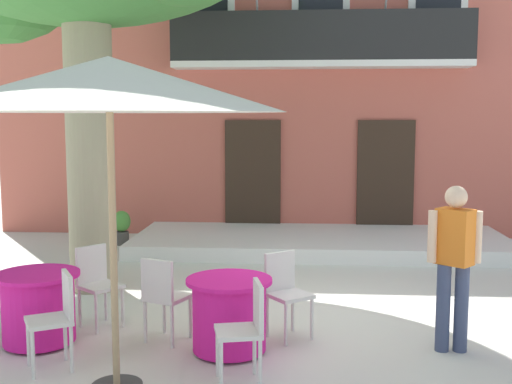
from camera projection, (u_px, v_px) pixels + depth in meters
ground_plane at (309, 311)px, 7.77m from camera, size 120.00×120.00×0.00m
building_facade at (318, 54)px, 14.24m from camera, size 13.00×5.09×7.50m
entrance_step_platform at (320, 242)px, 11.44m from camera, size 6.61×2.53×0.25m
cafe_table_near_tree at (38, 307)px, 6.61m from camera, size 0.86×0.86×0.76m
cafe_chair_near_tree_1 at (57, 314)px, 5.96m from camera, size 0.55×0.55×0.91m
cafe_chair_near_tree_2 at (97, 280)px, 7.19m from camera, size 0.56×0.56×0.91m
cafe_table_middle at (229, 314)px, 6.38m from camera, size 0.86×0.86×0.76m
cafe_chair_middle_0 at (285, 288)px, 6.84m from camera, size 0.56×0.56×0.91m
cafe_chair_middle_1 at (163, 293)px, 6.64m from camera, size 0.53×0.53×0.91m
cafe_chair_middle_2 at (247, 325)px, 5.64m from camera, size 0.48×0.48×0.91m
cafe_umbrella at (109, 86)px, 5.17m from camera, size 2.90×2.90×2.85m
ground_planter_left at (122, 226)px, 11.80m from camera, size 0.33×0.33×0.64m
pedestrian_mid_plaza at (454, 259)px, 6.35m from camera, size 0.53×0.39×1.69m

